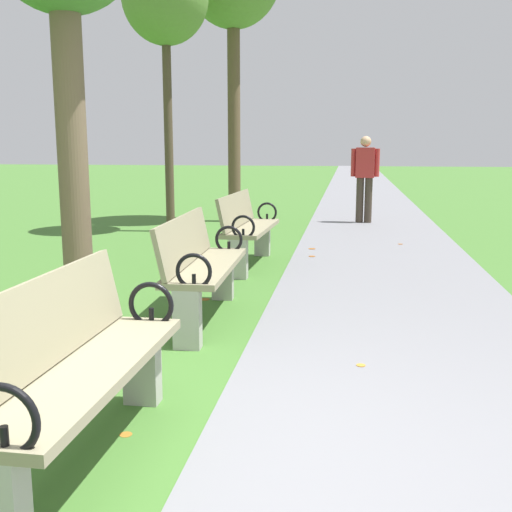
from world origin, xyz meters
The scene contains 7 objects.
ground_plane centered at (0.00, 0.00, 0.00)m, with size 80.00×80.00×0.00m, color #42722D.
paved_walkway centered at (1.18, 18.00, 0.01)m, with size 2.35×44.00×0.02m, color slate.
park_bench_1 centered at (-0.50, -0.06, 0.49)m, with size 0.49×1.60×0.90m.
park_bench_2 centered at (-0.50, 2.41, 0.49)m, with size 0.51×1.61×0.90m.
park_bench_3 centered at (-0.50, 4.83, 0.49)m, with size 0.54×1.62×0.90m.
pedestrian_walking centered at (1.02, 9.25, 0.93)m, with size 0.53×0.25×1.62m.
scattered_leaves centered at (-0.70, 2.13, 0.01)m, with size 3.88×9.30×0.02m.
Camera 1 is at (0.72, -2.59, 1.50)m, focal length 43.16 mm.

